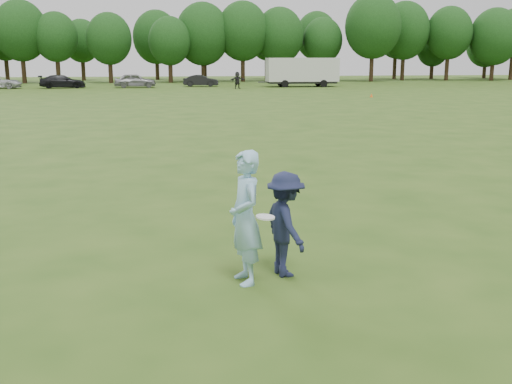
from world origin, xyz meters
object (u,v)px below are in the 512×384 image
(car_e, at_px, (135,81))
(cargo_trailer, at_px, (302,71))
(defender, at_px, (285,224))
(car_d, at_px, (62,82))
(thrower, at_px, (245,218))
(player_far_d, at_px, (237,80))
(field_cone, at_px, (371,95))
(car_f, at_px, (201,81))

(car_e, bearing_deg, cargo_trailer, -94.83)
(defender, bearing_deg, car_d, -1.48)
(thrower, bearing_deg, cargo_trailer, 155.20)
(car_d, relative_size, car_e, 1.07)
(car_d, distance_m, cargo_trailer, 26.30)
(defender, bearing_deg, car_e, -8.73)
(thrower, bearing_deg, player_far_d, 162.12)
(defender, xyz_separation_m, car_d, (-12.96, 59.38, -0.10))
(defender, relative_size, field_cone, 5.30)
(defender, bearing_deg, field_cone, -34.44)
(thrower, relative_size, field_cone, 6.52)
(car_d, bearing_deg, car_e, -97.24)
(car_e, distance_m, car_f, 7.45)
(thrower, distance_m, cargo_trailer, 60.56)
(car_e, distance_m, cargo_trailer, 18.60)
(car_f, bearing_deg, thrower, -174.68)
(thrower, xyz_separation_m, car_f, (2.67, 61.08, -0.33))
(car_f, bearing_deg, car_d, 103.44)
(car_f, relative_size, field_cone, 13.19)
(player_far_d, distance_m, field_cone, 18.02)
(field_cone, bearing_deg, car_d, 145.33)
(car_d, bearing_deg, field_cone, -131.25)
(thrower, relative_size, car_f, 0.49)
(thrower, height_order, defender, thrower)
(car_f, bearing_deg, defender, -174.09)
(car_f, xyz_separation_m, cargo_trailer, (11.27, -2.15, 1.12))
(defender, bearing_deg, player_far_d, -19.56)
(defender, height_order, car_d, defender)
(car_e, bearing_deg, field_cone, -136.54)
(car_d, distance_m, car_f, 15.07)
(car_d, distance_m, car_e, 7.71)
(player_far_d, distance_m, cargo_trailer, 8.49)
(car_e, height_order, field_cone, car_e)
(player_far_d, relative_size, field_cone, 5.94)
(thrower, height_order, player_far_d, thrower)
(defender, relative_size, car_f, 0.40)
(defender, height_order, player_far_d, player_far_d)
(player_far_d, bearing_deg, thrower, -111.13)
(defender, relative_size, car_d, 0.33)
(player_far_d, xyz_separation_m, car_d, (-18.55, 4.08, -0.19))
(thrower, distance_m, car_e, 59.70)
(car_e, height_order, car_f, car_e)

